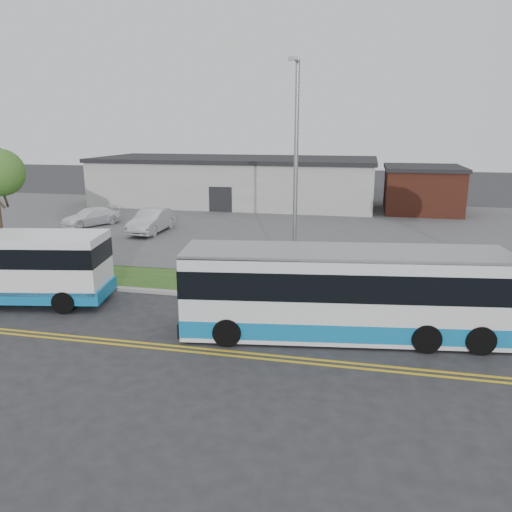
% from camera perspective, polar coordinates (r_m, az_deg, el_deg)
% --- Properties ---
extents(ground, '(140.00, 140.00, 0.00)m').
position_cam_1_polar(ground, '(20.23, -5.35, -5.75)').
color(ground, '#28282B').
rests_on(ground, ground).
extents(lane_line_north, '(70.00, 0.12, 0.01)m').
position_cam_1_polar(lane_line_north, '(16.88, -9.37, -10.10)').
color(lane_line_north, gold).
rests_on(lane_line_north, ground).
extents(lane_line_south, '(70.00, 0.12, 0.01)m').
position_cam_1_polar(lane_line_south, '(16.63, -9.76, -10.51)').
color(lane_line_south, gold).
rests_on(lane_line_south, ground).
extents(curb, '(80.00, 0.30, 0.15)m').
position_cam_1_polar(curb, '(21.19, -4.45, -4.57)').
color(curb, '#9E9B93').
rests_on(curb, ground).
extents(verge, '(80.00, 3.30, 0.10)m').
position_cam_1_polar(verge, '(22.84, -3.14, -3.20)').
color(verge, '#254A18').
rests_on(verge, ground).
extents(parking_lot, '(80.00, 25.00, 0.10)m').
position_cam_1_polar(parking_lot, '(36.21, 2.84, 3.41)').
color(parking_lot, '#4C4C4F').
rests_on(parking_lot, ground).
extents(commercial_building, '(25.40, 10.40, 4.35)m').
position_cam_1_polar(commercial_building, '(46.84, -2.36, 8.56)').
color(commercial_building, '#9E9E99').
rests_on(commercial_building, ground).
extents(brick_wing, '(6.30, 7.30, 3.90)m').
position_cam_1_polar(brick_wing, '(44.57, 18.44, 7.25)').
color(brick_wing, brown).
rests_on(brick_wing, ground).
extents(streetlight_near, '(0.35, 1.53, 9.50)m').
position_cam_1_polar(streetlight_near, '(21.05, 4.54, 9.68)').
color(streetlight_near, gray).
rests_on(streetlight_near, verge).
extents(shuttle_bus, '(7.78, 3.71, 2.88)m').
position_cam_1_polar(shuttle_bus, '(22.08, -24.53, -1.12)').
color(shuttle_bus, '#1071AE').
rests_on(shuttle_bus, ground).
extents(transit_bus, '(11.14, 3.99, 3.02)m').
position_cam_1_polar(transit_bus, '(17.20, 9.91, -4.19)').
color(transit_bus, white).
rests_on(transit_bus, ground).
extents(pedestrian, '(0.76, 0.60, 1.85)m').
position_cam_1_polar(pedestrian, '(26.85, -19.65, 0.80)').
color(pedestrian, black).
rests_on(pedestrian, verge).
extents(parked_car_a, '(1.67, 4.74, 1.56)m').
position_cam_1_polar(parked_car_a, '(34.41, -11.83, 3.94)').
color(parked_car_a, '#B9BCC1').
rests_on(parked_car_a, parking_lot).
extents(parked_car_b, '(3.74, 4.67, 1.27)m').
position_cam_1_polar(parked_car_b, '(38.08, -18.36, 4.28)').
color(parked_car_b, white).
rests_on(parked_car_b, parking_lot).
extents(grocery_bag_left, '(0.32, 0.32, 0.32)m').
position_cam_1_polar(grocery_bag_left, '(26.98, -20.34, -0.87)').
color(grocery_bag_left, white).
rests_on(grocery_bag_left, verge).
extents(grocery_bag_right, '(0.32, 0.32, 0.32)m').
position_cam_1_polar(grocery_bag_right, '(27.08, -18.70, -0.67)').
color(grocery_bag_right, white).
rests_on(grocery_bag_right, verge).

